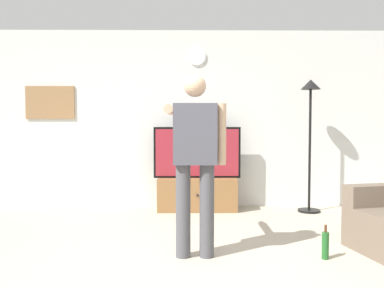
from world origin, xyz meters
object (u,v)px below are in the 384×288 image
at_px(floor_lamp, 311,118).
at_px(beverage_bottle, 326,245).
at_px(person_standing_nearer_lamp, 195,154).
at_px(framed_picture, 51,102).
at_px(wall_clock, 197,56).
at_px(tv_stand, 197,194).
at_px(television, 197,152).

bearing_deg(floor_lamp, beverage_bottle, -102.74).
relative_size(floor_lamp, person_standing_nearer_lamp, 1.10).
bearing_deg(framed_picture, wall_clock, -0.13).
relative_size(floor_lamp, beverage_bottle, 5.87).
height_order(wall_clock, framed_picture, wall_clock).
relative_size(tv_stand, wall_clock, 4.33).
bearing_deg(television, person_standing_nearer_lamp, -91.84).
bearing_deg(television, framed_picture, 173.66).
xyz_separation_m(framed_picture, beverage_bottle, (3.40, -2.46, -1.47)).
bearing_deg(person_standing_nearer_lamp, tv_stand, 88.11).
height_order(television, wall_clock, wall_clock).
distance_m(person_standing_nearer_lamp, beverage_bottle, 1.50).
relative_size(wall_clock, floor_lamp, 0.14).
bearing_deg(framed_picture, beverage_bottle, -35.92).
bearing_deg(wall_clock, beverage_bottle, -64.73).
relative_size(tv_stand, person_standing_nearer_lamp, 0.67).
bearing_deg(television, tv_stand, -90.00).
relative_size(wall_clock, framed_picture, 0.36).
height_order(tv_stand, framed_picture, framed_picture).
height_order(wall_clock, person_standing_nearer_lamp, wall_clock).
height_order(tv_stand, wall_clock, wall_clock).
distance_m(framed_picture, person_standing_nearer_lamp, 3.27).
relative_size(tv_stand, beverage_bottle, 3.56).
distance_m(tv_stand, floor_lamp, 1.98).
bearing_deg(tv_stand, floor_lamp, -3.92).
distance_m(framed_picture, floor_lamp, 3.89).
bearing_deg(floor_lamp, wall_clock, 166.13).
height_order(framed_picture, beverage_bottle, framed_picture).
height_order(floor_lamp, person_standing_nearer_lamp, floor_lamp).
xyz_separation_m(television, beverage_bottle, (1.16, -2.21, -0.72)).
distance_m(tv_stand, television, 0.62).
relative_size(framed_picture, person_standing_nearer_lamp, 0.43).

